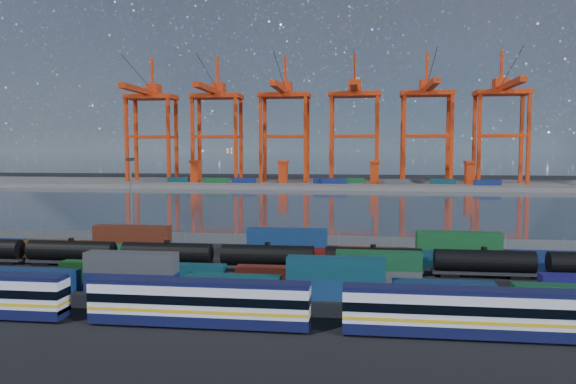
# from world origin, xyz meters

# --- Properties ---
(ground) EXTENTS (700.00, 700.00, 0.00)m
(ground) POSITION_xyz_m (0.00, 0.00, 0.00)
(ground) COLOR black
(ground) RESTS_ON ground
(harbor_water) EXTENTS (700.00, 700.00, 0.00)m
(harbor_water) POSITION_xyz_m (0.00, 105.00, 0.01)
(harbor_water) COLOR #2B333E
(harbor_water) RESTS_ON ground
(far_quay) EXTENTS (700.00, 70.00, 2.00)m
(far_quay) POSITION_xyz_m (0.00, 210.00, 1.00)
(far_quay) COLOR #514F4C
(far_quay) RESTS_ON ground
(distant_mountains) EXTENTS (2470.00, 1100.00, 520.00)m
(distant_mountains) POSITION_xyz_m (63.02, 1600.00, 220.29)
(distant_mountains) COLOR #1E2630
(distant_mountains) RESTS_ON ground
(passenger_train) EXTENTS (74.77, 2.81, 4.82)m
(passenger_train) POSITION_xyz_m (-2.22, -22.37, 2.42)
(passenger_train) COLOR silver
(passenger_train) RESTS_ON ground
(container_row_south) EXTENTS (127.21, 2.41, 5.13)m
(container_row_south) POSITION_xyz_m (-11.40, -9.83, 1.87)
(container_row_south) COLOR #383B3C
(container_row_south) RESTS_ON ground
(container_row_mid) EXTENTS (140.92, 2.26, 4.81)m
(container_row_mid) POSITION_xyz_m (-2.64, -3.28, 1.47)
(container_row_mid) COLOR #3D3E42
(container_row_mid) RESTS_ON ground
(container_row_north) EXTENTS (141.24, 2.59, 5.52)m
(container_row_north) POSITION_xyz_m (3.37, 11.31, 2.02)
(container_row_north) COLOR navy
(container_row_north) RESTS_ON ground
(tanker_string) EXTENTS (122.76, 3.06, 4.38)m
(tanker_string) POSITION_xyz_m (-7.41, 4.42, 2.20)
(tanker_string) COLOR black
(tanker_string) RESTS_ON ground
(waterfront_fence) EXTENTS (160.12, 0.12, 2.20)m
(waterfront_fence) POSITION_xyz_m (-0.00, 28.00, 1.00)
(waterfront_fence) COLOR #595B5E
(waterfront_fence) RESTS_ON ground
(yard_light_mast) EXTENTS (1.60, 0.40, 16.60)m
(yard_light_mast) POSITION_xyz_m (-30.00, 26.00, 9.30)
(yard_light_mast) COLOR slate
(yard_light_mast) RESTS_ON ground
(gantry_cranes) EXTENTS (200.37, 48.70, 65.95)m
(gantry_cranes) POSITION_xyz_m (-7.50, 203.25, 40.43)
(gantry_cranes) COLOR red
(gantry_cranes) RESTS_ON ground
(quay_containers) EXTENTS (172.58, 10.99, 2.60)m
(quay_containers) POSITION_xyz_m (-11.00, 195.46, 3.30)
(quay_containers) COLOR navy
(quay_containers) RESTS_ON far_quay
(straddle_carriers) EXTENTS (140.00, 7.00, 11.10)m
(straddle_carriers) POSITION_xyz_m (-2.50, 200.00, 7.82)
(straddle_carriers) COLOR red
(straddle_carriers) RESTS_ON far_quay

